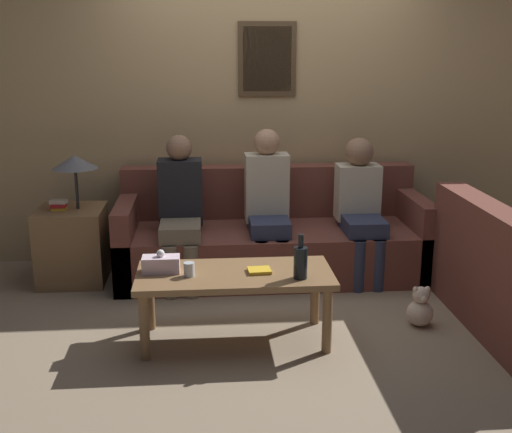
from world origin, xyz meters
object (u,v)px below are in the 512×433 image
wine_bottle (300,262)px  teddy_bear (420,309)px  drinking_glass (189,269)px  person_right (360,203)px  coffee_table (235,282)px  couch_main (272,238)px  person_left (180,207)px  person_middle (268,201)px

wine_bottle → teddy_bear: size_ratio=1.00×
drinking_glass → person_right: bearing=40.4°
coffee_table → drinking_glass: bearing=-170.6°
person_right → teddy_bear: 1.10m
teddy_bear → wine_bottle: bearing=-163.3°
couch_main → person_left: person_left is taller
person_right → teddy_bear: person_right is taller
drinking_glass → couch_main: bearing=63.5°
coffee_table → wine_bottle: (0.39, -0.14, 0.17)m
drinking_glass → coffee_table: bearing=9.4°
drinking_glass → teddy_bear: drinking_glass is taller
couch_main → drinking_glass: 1.45m
couch_main → person_middle: bearing=-109.8°
person_middle → teddy_bear: person_middle is taller
person_right → coffee_table: bearing=-134.1°
coffee_table → drinking_glass: 0.30m
wine_bottle → person_right: 1.39m
couch_main → teddy_bear: 1.43m
coffee_table → person_middle: 1.18m
couch_main → person_left: size_ratio=2.13×
drinking_glass → person_left: person_left is taller
couch_main → person_left: (-0.73, -0.17, 0.33)m
wine_bottle → drinking_glass: 0.68m
drinking_glass → person_middle: person_middle is taller
person_left → teddy_bear: 1.93m
person_right → teddy_bear: size_ratio=4.03×
wine_bottle → person_right: size_ratio=0.25×
person_middle → drinking_glass: bearing=-117.2°
person_right → person_left: bearing=-179.6°
wine_bottle → person_left: size_ratio=0.24×
person_left → person_middle: (0.68, 0.04, 0.02)m
couch_main → teddy_bear: bearing=-52.0°
couch_main → teddy_bear: (0.88, -1.12, -0.17)m
person_left → person_right: (1.41, 0.01, -0.01)m
coffee_table → person_right: person_right is taller
couch_main → coffee_table: 1.30m
drinking_glass → teddy_bear: (1.52, 0.17, -0.38)m
coffee_table → person_left: person_left is taller
person_left → person_middle: size_ratio=0.97×
person_middle → couch_main: bearing=70.2°
wine_bottle → drinking_glass: (-0.67, 0.09, -0.06)m
couch_main → person_right: size_ratio=2.20×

